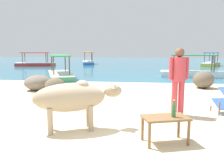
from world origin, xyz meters
TOP-DOWN VIEW (x-y plane):
  - sand_beach at (0.00, 0.00)m, footprint 18.00×14.00m
  - water_surface at (0.00, 22.00)m, footprint 60.00×36.00m
  - cow at (-0.61, 0.18)m, footprint 1.75×1.00m
  - low_bench_table at (1.13, -0.22)m, footprint 0.86×0.65m
  - bottle at (1.26, -0.23)m, footprint 0.07×0.07m
  - person_standing at (1.59, 1.54)m, footprint 0.48×0.32m
  - shore_rock_large at (-2.38, 3.86)m, footprint 0.84×0.76m
  - shore_rock_medium at (-3.27, 4.40)m, footprint 1.36×1.32m
  - shore_rock_small at (3.22, 5.72)m, footprint 1.18×1.20m
  - boat_green at (-3.70, 8.08)m, footprint 2.55×3.82m
  - boat_white at (3.67, 9.94)m, footprint 3.77×1.53m
  - boat_blue at (-5.02, 20.50)m, footprint 2.01×3.84m
  - boat_red at (-9.36, 17.04)m, footprint 3.83×1.87m
  - boat_yellow at (7.27, 19.33)m, footprint 2.67×3.80m

SIDE VIEW (x-z plane):
  - water_surface at x=0.00m, z-range -0.01..0.01m
  - sand_beach at x=0.00m, z-range 0.00..0.04m
  - boat_green at x=-3.70m, z-range -0.35..0.94m
  - boat_white at x=3.67m, z-range -0.35..0.94m
  - boat_blue at x=-5.02m, z-range -0.35..0.94m
  - boat_red at x=-9.36m, z-range -0.35..0.94m
  - boat_yellow at x=7.27m, z-range -0.35..0.94m
  - shore_rock_large at x=-2.38m, z-range 0.04..0.60m
  - shore_rock_medium at x=-3.27m, z-range 0.04..0.63m
  - shore_rock_small at x=3.22m, z-range 0.04..0.74m
  - low_bench_table at x=1.13m, z-range 0.19..0.66m
  - bottle at x=1.26m, z-range 0.47..0.77m
  - cow at x=-0.61m, z-range 0.20..1.19m
  - person_standing at x=1.59m, z-range 0.18..1.80m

